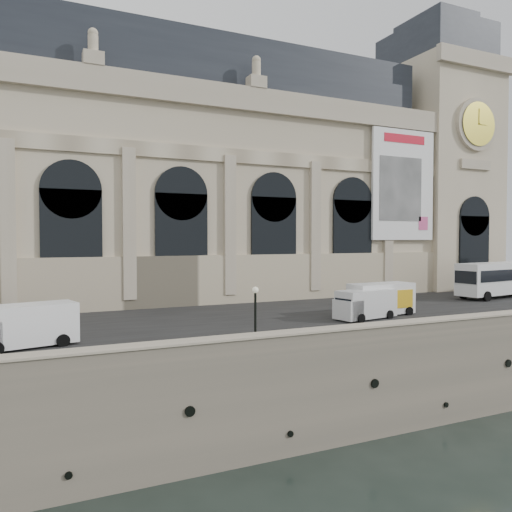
{
  "coord_description": "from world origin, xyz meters",
  "views": [
    {
      "loc": [
        -17.68,
        -24.92,
        12.65
      ],
      "look_at": [
        4.0,
        22.0,
        10.85
      ],
      "focal_mm": 35.0,
      "sensor_mm": 36.0,
      "label": 1
    }
  ],
  "objects_px": {
    "van_c": "(363,305)",
    "box_truck": "(378,300)",
    "lamp_right": "(255,319)",
    "van_b": "(19,327)",
    "bus_right": "(502,278)"
  },
  "relations": [
    {
      "from": "van_c",
      "to": "box_truck",
      "type": "height_order",
      "value": "box_truck"
    },
    {
      "from": "box_truck",
      "to": "lamp_right",
      "type": "xyz_separation_m",
      "value": [
        -15.07,
        -7.61,
        0.48
      ]
    },
    {
      "from": "box_truck",
      "to": "lamp_right",
      "type": "relative_size",
      "value": 1.85
    },
    {
      "from": "van_b",
      "to": "box_truck",
      "type": "distance_m",
      "value": 27.81
    },
    {
      "from": "van_b",
      "to": "box_truck",
      "type": "xyz_separation_m",
      "value": [
        27.79,
        1.26,
        0.05
      ]
    },
    {
      "from": "van_b",
      "to": "van_c",
      "type": "distance_m",
      "value": 25.44
    },
    {
      "from": "van_c",
      "to": "van_b",
      "type": "bearing_deg",
      "value": -179.68
    },
    {
      "from": "bus_right",
      "to": "lamp_right",
      "type": "relative_size",
      "value": 3.59
    },
    {
      "from": "bus_right",
      "to": "van_b",
      "type": "relative_size",
      "value": 2.16
    },
    {
      "from": "van_c",
      "to": "bus_right",
      "type": "bearing_deg",
      "value": 14.29
    },
    {
      "from": "bus_right",
      "to": "box_truck",
      "type": "bearing_deg",
      "value": -167.03
    },
    {
      "from": "lamp_right",
      "to": "box_truck",
      "type": "bearing_deg",
      "value": 26.8
    },
    {
      "from": "bus_right",
      "to": "van_b",
      "type": "height_order",
      "value": "bus_right"
    },
    {
      "from": "van_c",
      "to": "lamp_right",
      "type": "distance_m",
      "value": 14.3
    },
    {
      "from": "van_c",
      "to": "lamp_right",
      "type": "bearing_deg",
      "value": -152.97
    }
  ]
}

